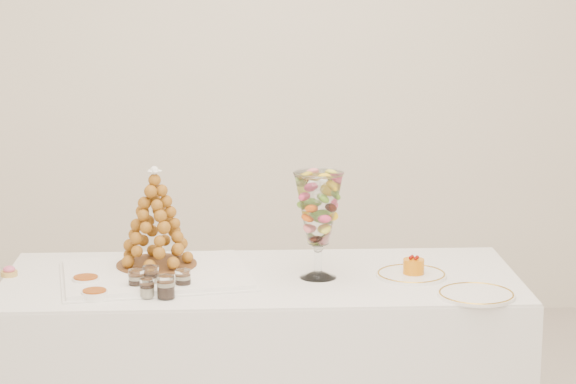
{
  "coord_description": "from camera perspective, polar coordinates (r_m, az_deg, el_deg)",
  "views": [
    {
      "loc": [
        -0.18,
        -3.34,
        1.75
      ],
      "look_at": [
        0.0,
        0.22,
        0.99
      ],
      "focal_mm": 70.0,
      "sensor_mm": 36.0,
      "label": 1
    }
  ],
  "objects": [
    {
      "name": "buffet_table",
      "position": [
        3.95,
        -1.35,
        -9.0
      ],
      "size": [
        1.77,
        0.71,
        0.67
      ],
      "rotation": [
        0.0,
        0.0,
        -0.01
      ],
      "color": "white",
      "rests_on": "ground"
    },
    {
      "name": "croquembouche",
      "position": [
        3.89,
        -6.75,
        -1.3
      ],
      "size": [
        0.28,
        0.28,
        0.35
      ],
      "rotation": [
        0.0,
        0.0,
        0.07
      ],
      "color": "brown",
      "rests_on": "lace_tray"
    },
    {
      "name": "mousse_cake",
      "position": [
        3.85,
        6.4,
        -3.76
      ],
      "size": [
        0.07,
        0.07,
        0.06
      ],
      "color": "orange",
      "rests_on": "cake_plate"
    },
    {
      "name": "spare_plate",
      "position": [
        3.67,
        9.54,
        -5.17
      ],
      "size": [
        0.25,
        0.25,
        0.01
      ],
      "primitive_type": "cylinder",
      "color": "white",
      "rests_on": "buffet_table"
    },
    {
      "name": "verrine_a",
      "position": [
        3.71,
        -7.71,
        -4.46
      ],
      "size": [
        0.07,
        0.07,
        0.07
      ],
      "primitive_type": "cylinder",
      "rotation": [
        0.0,
        0.0,
        0.34
      ],
      "color": "white",
      "rests_on": "buffet_table"
    },
    {
      "name": "lace_tray",
      "position": [
        3.85,
        -6.72,
        -4.19
      ],
      "size": [
        0.68,
        0.55,
        0.02
      ],
      "primitive_type": "cube",
      "rotation": [
        0.0,
        0.0,
        0.16
      ],
      "color": "white",
      "rests_on": "buffet_table"
    },
    {
      "name": "verrine_d",
      "position": [
        3.63,
        -7.17,
        -4.87
      ],
      "size": [
        0.05,
        0.05,
        0.06
      ],
      "primitive_type": "cylinder",
      "rotation": [
        0.0,
        0.0,
        0.04
      ],
      "color": "white",
      "rests_on": "buffet_table"
    },
    {
      "name": "pink_tart",
      "position": [
        3.96,
        -13.98,
        -3.95
      ],
      "size": [
        0.06,
        0.06,
        0.04
      ],
      "color": "tan",
      "rests_on": "buffet_table"
    },
    {
      "name": "verrine_c",
      "position": [
        3.7,
        -5.36,
        -4.47
      ],
      "size": [
        0.06,
        0.06,
        0.07
      ],
      "primitive_type": "cylinder",
      "rotation": [
        0.0,
        0.0,
        -0.21
      ],
      "color": "white",
      "rests_on": "buffet_table"
    },
    {
      "name": "ramekin_back",
      "position": [
        3.79,
        -10.23,
        -4.5
      ],
      "size": [
        0.09,
        0.09,
        0.03
      ],
      "primitive_type": "cylinder",
      "color": "white",
      "rests_on": "buffet_table"
    },
    {
      "name": "ramekin_front",
      "position": [
        3.65,
        -9.79,
        -5.18
      ],
      "size": [
        0.09,
        0.09,
        0.03
      ],
      "primitive_type": "cylinder",
      "color": "white",
      "rests_on": "buffet_table"
    },
    {
      "name": "cake_plate",
      "position": [
        3.86,
        6.28,
        -4.21
      ],
      "size": [
        0.24,
        0.24,
        0.01
      ],
      "primitive_type": "cylinder",
      "color": "white",
      "rests_on": "buffet_table"
    },
    {
      "name": "verrine_b",
      "position": [
        3.72,
        -6.99,
        -4.33
      ],
      "size": [
        0.06,
        0.06,
        0.08
      ],
      "primitive_type": "cylinder",
      "rotation": [
        0.0,
        0.0,
        0.17
      ],
      "color": "white",
      "rests_on": "buffet_table"
    },
    {
      "name": "verrine_e",
      "position": [
        3.61,
        -6.23,
        -4.82
      ],
      "size": [
        0.07,
        0.07,
        0.08
      ],
      "primitive_type": "cylinder",
      "rotation": [
        0.0,
        0.0,
        0.24
      ],
      "color": "white",
      "rests_on": "buffet_table"
    },
    {
      "name": "macaron_vase",
      "position": [
        3.78,
        1.56,
        -0.91
      ],
      "size": [
        0.17,
        0.17,
        0.36
      ],
      "color": "white",
      "rests_on": "buffet_table"
    }
  ]
}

